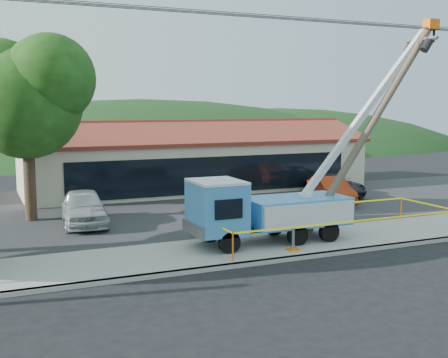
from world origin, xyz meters
TOP-DOWN VIEW (x-y plane):
  - ground at (0.00, 0.00)m, footprint 120.00×120.00m
  - curb at (0.00, 2.10)m, footprint 60.00×0.25m
  - sidewalk at (0.00, 4.00)m, footprint 60.00×4.00m
  - parking_lot at (0.00, 12.00)m, footprint 60.00×12.00m
  - strip_mall at (4.00, 19.98)m, footprint 22.50×8.53m
  - tree_lot at (-7.00, 13.00)m, footprint 6.30×5.60m
  - hill_center at (10.00, 55.00)m, footprint 89.60×64.00m
  - hill_east at (30.00, 55.00)m, footprint 72.80×52.00m
  - utility_truck at (1.33, 4.42)m, footprint 11.39×3.54m
  - leaning_pole at (6.37, 4.25)m, footprint 6.54×1.82m
  - caution_tape at (4.17, 4.18)m, footprint 10.65×3.61m
  - car_silver at (-4.83, 10.93)m, footprint 2.34×4.94m
  - car_red at (9.06, 11.26)m, footprint 2.61×4.67m
  - car_dark at (10.73, 13.32)m, footprint 2.50×4.86m

SIDE VIEW (x-z plane):
  - ground at x=0.00m, z-range 0.00..0.00m
  - hill_center at x=10.00m, z-range -16.00..16.00m
  - hill_east at x=30.00m, z-range -13.00..13.00m
  - car_silver at x=-4.83m, z-range -0.82..0.82m
  - car_red at x=9.06m, z-range -0.73..0.73m
  - car_dark at x=10.73m, z-range -0.66..0.66m
  - parking_lot at x=0.00m, z-range 0.00..0.10m
  - curb at x=0.00m, z-range 0.00..0.15m
  - sidewalk at x=0.00m, z-range 0.00..0.15m
  - caution_tape at x=4.17m, z-range 0.40..1.44m
  - utility_truck at x=1.33m, z-range -2.98..6.21m
  - strip_mall at x=4.00m, z-range -0.46..4.22m
  - leaning_pole at x=6.37m, z-range 0.50..9.63m
  - tree_lot at x=-7.00m, z-range 1.74..10.68m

